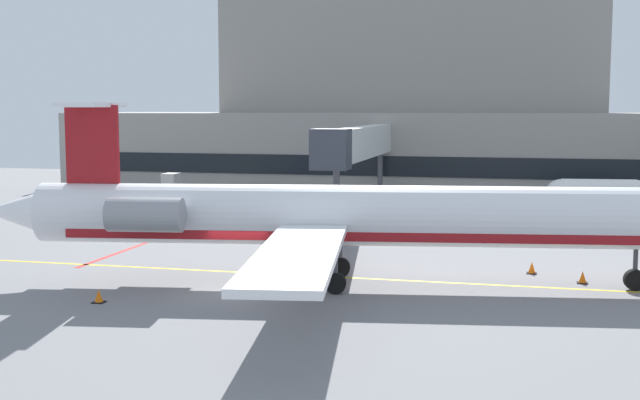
{
  "coord_description": "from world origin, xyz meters",
  "views": [
    {
      "loc": [
        11.65,
        -32.65,
        7.75
      ],
      "look_at": [
        1.62,
        8.28,
        3.0
      ],
      "focal_mm": 46.42,
      "sensor_mm": 36.0,
      "label": 1
    }
  ],
  "objects_px": {
    "regional_jet": "(358,216)",
    "baggage_tug": "(167,203)",
    "pushback_tractor": "(166,189)",
    "fuel_tank": "(598,196)"
  },
  "relations": [
    {
      "from": "regional_jet",
      "to": "baggage_tug",
      "type": "xyz_separation_m",
      "value": [
        -17.57,
        19.09,
        -2.07
      ]
    },
    {
      "from": "pushback_tractor",
      "to": "fuel_tank",
      "type": "relative_size",
      "value": 0.38
    },
    {
      "from": "pushback_tractor",
      "to": "regional_jet",
      "type": "bearing_deg",
      "value": -51.98
    },
    {
      "from": "fuel_tank",
      "to": "regional_jet",
      "type": "bearing_deg",
      "value": -115.22
    },
    {
      "from": "fuel_tank",
      "to": "pushback_tractor",
      "type": "bearing_deg",
      "value": 177.06
    },
    {
      "from": "pushback_tractor",
      "to": "fuel_tank",
      "type": "height_order",
      "value": "fuel_tank"
    },
    {
      "from": "regional_jet",
      "to": "pushback_tractor",
      "type": "height_order",
      "value": "regional_jet"
    },
    {
      "from": "pushback_tractor",
      "to": "fuel_tank",
      "type": "xyz_separation_m",
      "value": [
        33.52,
        -1.72,
        0.48
      ]
    },
    {
      "from": "regional_jet",
      "to": "baggage_tug",
      "type": "bearing_deg",
      "value": 132.63
    },
    {
      "from": "baggage_tug",
      "to": "fuel_tank",
      "type": "relative_size",
      "value": 0.4
    }
  ]
}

